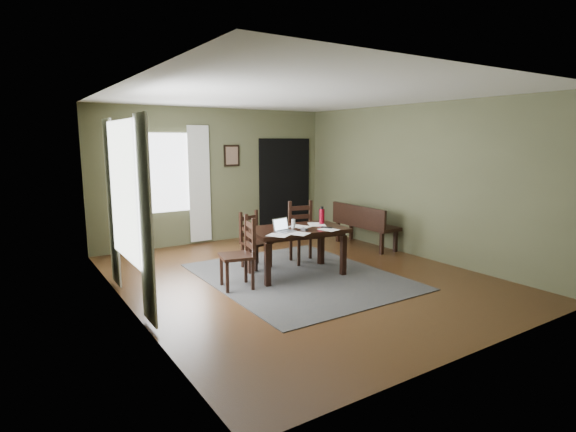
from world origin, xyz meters
TOP-DOWN VIEW (x-y plane):
  - ground at (0.00, 0.00)m, footprint 5.00×6.00m
  - room_shell at (0.00, 0.00)m, footprint 5.02×6.02m
  - rug at (0.00, 0.00)m, footprint 2.60×3.20m
  - dining_table at (0.03, 0.11)m, footprint 1.56×1.06m
  - chair_end at (-0.98, 0.02)m, footprint 0.53×0.53m
  - chair_back_left at (-0.31, 0.83)m, footprint 0.48×0.48m
  - chair_back_right at (0.55, 0.66)m, footprint 0.54×0.54m
  - bench at (2.15, 0.93)m, footprint 0.47×1.46m
  - laptop at (-0.29, -0.03)m, footprint 0.32×0.28m
  - computer_mouse at (0.01, -0.12)m, footprint 0.08×0.11m
  - tv_remote at (0.41, -0.16)m, footprint 0.13×0.17m
  - drinking_glass at (-0.02, 0.12)m, footprint 0.08×0.08m
  - water_bottle at (0.55, 0.15)m, footprint 0.11×0.11m
  - paper_a at (-0.50, -0.21)m, footprint 0.35×0.37m
  - paper_b at (0.36, -0.27)m, footprint 0.26×0.32m
  - paper_c at (0.13, 0.15)m, footprint 0.32×0.36m
  - paper_d at (0.46, 0.17)m, footprint 0.39×0.42m
  - paper_e at (-0.20, -0.25)m, footprint 0.36×0.39m
  - window_left at (-2.47, 0.20)m, footprint 0.01×1.30m
  - window_back at (-1.00, 2.97)m, footprint 1.00×0.01m
  - curtain_left_near at (-2.44, -0.62)m, footprint 0.03×0.48m
  - curtain_left_far at (-2.44, 1.02)m, footprint 0.03×0.48m
  - curtain_back_left at (-1.62, 2.94)m, footprint 0.44×0.03m
  - curtain_back_right at (-0.38, 2.94)m, footprint 0.44×0.03m
  - framed_picture at (0.35, 2.97)m, footprint 0.34×0.03m
  - doorway_back at (1.65, 2.97)m, footprint 1.30×0.03m

SIDE VIEW (x-z plane):
  - ground at x=0.00m, z-range -0.01..0.00m
  - rug at x=0.00m, z-range 0.00..0.01m
  - chair_back_left at x=-0.31m, z-range -0.01..0.91m
  - bench at x=2.15m, z-range 0.08..0.90m
  - chair_end at x=-0.98m, z-range -0.01..1.00m
  - chair_back_right at x=0.55m, z-range -0.01..1.02m
  - dining_table at x=0.03m, z-range 0.29..1.01m
  - paper_b at x=0.36m, z-range 0.74..0.74m
  - paper_a at x=-0.50m, z-range 0.74..0.74m
  - paper_c at x=0.13m, z-range 0.74..0.74m
  - paper_e at x=-0.20m, z-range 0.74..0.74m
  - paper_d at x=0.46m, z-range 0.74..0.74m
  - tv_remote at x=0.41m, z-range 0.74..0.76m
  - computer_mouse at x=0.01m, z-range 0.74..0.78m
  - laptop at x=-0.29m, z-range 0.69..0.89m
  - drinking_glass at x=-0.02m, z-range 0.74..0.88m
  - water_bottle at x=0.55m, z-range 0.73..1.01m
  - doorway_back at x=1.65m, z-range 0.00..2.10m
  - curtain_left_near at x=-2.44m, z-range 0.05..2.35m
  - curtain_left_far at x=-2.44m, z-range 0.05..2.35m
  - curtain_back_left at x=-1.62m, z-range 0.05..2.35m
  - curtain_back_right at x=-0.38m, z-range 0.05..2.35m
  - window_left at x=-2.47m, z-range 0.60..2.30m
  - window_back at x=-1.00m, z-range 0.70..2.20m
  - framed_picture at x=0.35m, z-range 1.53..1.97m
  - room_shell at x=0.00m, z-range 0.45..3.16m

